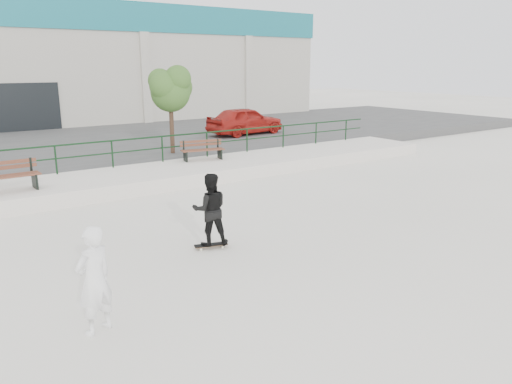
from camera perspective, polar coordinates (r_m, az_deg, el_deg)
ground at (r=9.71m, az=0.39°, el=-11.42°), size 120.00×120.00×0.00m
ledge at (r=17.82m, az=-17.57°, el=0.83°), size 30.00×3.00×0.50m
parking_strip at (r=25.93m, az=-23.37°, el=4.41°), size 60.00×14.00×0.50m
railing at (r=18.86m, az=-19.02°, el=4.52°), size 28.00×0.06×1.03m
bench_left at (r=16.71m, az=-26.86°, el=1.55°), size 2.02×0.65×0.92m
bench_right at (r=20.11m, az=-6.15°, el=4.78°), size 1.78×0.84×0.79m
tree at (r=21.66m, az=-9.73°, el=11.68°), size 2.08×1.85×3.70m
red_car at (r=27.37m, az=-1.25°, el=8.17°), size 4.55×2.19×1.50m
skateboard at (r=11.92m, az=-5.17°, el=-6.06°), size 0.80×0.41×0.09m
standing_skater at (r=11.64m, az=-5.27°, el=-2.00°), size 1.02×0.91×1.72m
seated_skater at (r=8.43m, az=-18.01°, el=-9.57°), size 0.77×0.64×1.81m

